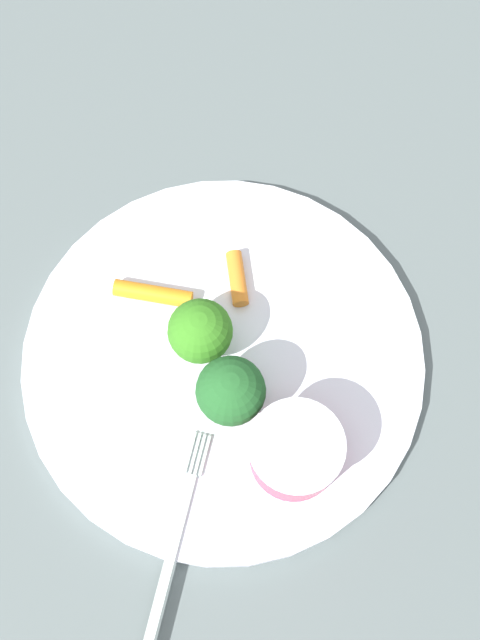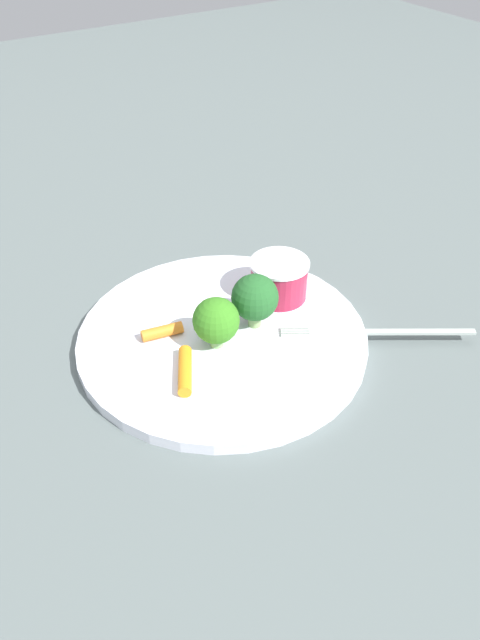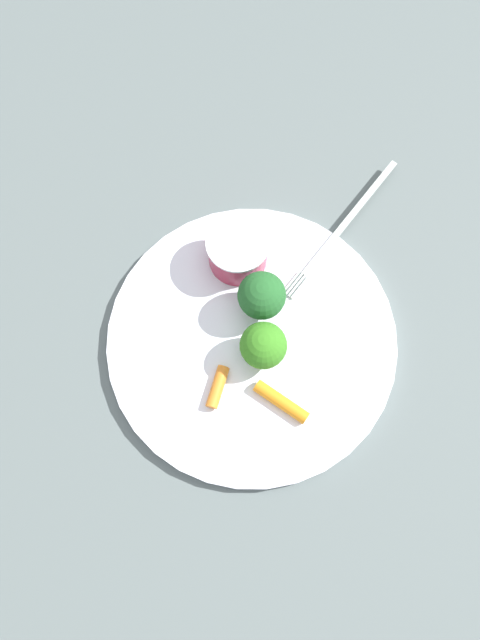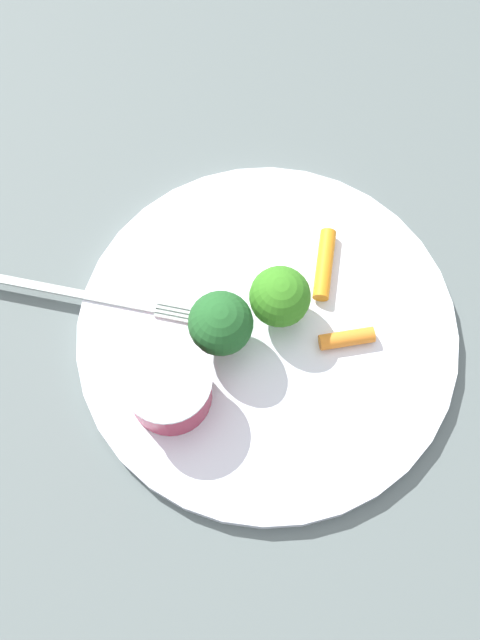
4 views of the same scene
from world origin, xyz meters
name	(u,v)px [view 4 (image 4 of 4)]	position (x,y,z in m)	size (l,w,h in m)	color
ground_plane	(267,337)	(0.00, 0.00, 0.00)	(2.40, 2.40, 0.00)	#55605F
plate	(267,334)	(0.00, 0.00, 0.01)	(0.28, 0.28, 0.01)	white
sauce_cup	(169,388)	(-0.02, 0.08, 0.03)	(0.06, 0.06, 0.04)	#9F1F3A
broccoli_floret_0	(280,297)	(0.01, -0.01, 0.04)	(0.04, 0.04, 0.05)	#84B970
broccoli_floret_1	(221,324)	(0.01, 0.03, 0.05)	(0.05, 0.05, 0.06)	#86A868
carrot_stick_0	(347,338)	(-0.03, -0.05, 0.02)	(0.01, 0.01, 0.04)	orange
carrot_stick_1	(325,264)	(0.03, -0.06, 0.02)	(0.01, 0.01, 0.06)	orange
fork	(73,293)	(0.08, 0.13, 0.01)	(0.11, 0.17, 0.00)	#B1BFB8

